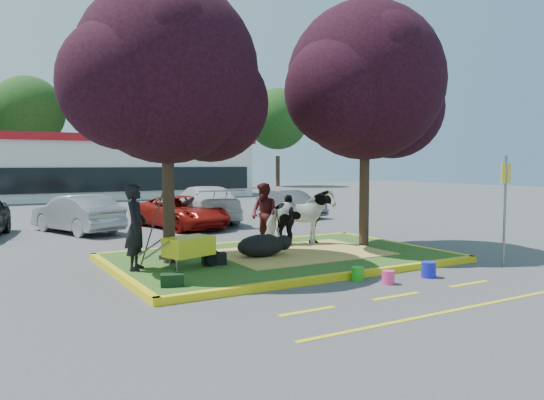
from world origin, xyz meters
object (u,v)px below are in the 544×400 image
cow (300,217)px  bucket_green (358,274)px  wheelbarrow (189,247)px  calf (261,246)px  bucket_pink (388,277)px  handler (136,227)px  bucket_blue (429,270)px  car_silver (77,214)px  sign_post (505,198)px

cow → bucket_green: (-1.07, -3.85, -0.80)m
wheelbarrow → bucket_green: size_ratio=6.44×
calf → bucket_pink: bearing=-67.8°
handler → bucket_pink: handler is taller
bucket_pink → bucket_blue: (1.20, 0.04, 0.03)m
wheelbarrow → car_silver: bearing=77.6°
bucket_green → car_silver: (-3.69, 11.07, 0.53)m
wheelbarrow → sign_post: 7.56m
bucket_green → bucket_blue: size_ratio=0.85×
bucket_pink → sign_post: bearing=0.9°
handler → sign_post: 8.66m
calf → bucket_green: 2.90m
bucket_pink → calf: bearing=108.5°
bucket_green → bucket_pink: 0.66m
wheelbarrow → cow: bearing=3.9°
sign_post → bucket_blue: sign_post is taller
calf → sign_post: size_ratio=0.49×
wheelbarrow → bucket_blue: bearing=-50.3°
calf → car_silver: bearing=113.0°
bucket_green → car_silver: 11.68m
cow → bucket_blue: size_ratio=5.52×
sign_post → car_silver: size_ratio=0.65×
calf → wheelbarrow: bearing=-163.2°
cow → bucket_blue: cow is taller
wheelbarrow → bucket_green: wheelbarrow is taller
handler → car_silver: (0.23, 8.30, -0.41)m
wheelbarrow → sign_post: bearing=-39.6°
cow → wheelbarrow: bearing=126.7°
calf → handler: bearing=-176.2°
sign_post → bucket_pink: size_ratio=9.52×
bucket_blue → car_silver: 12.74m
calf → wheelbarrow: 2.15m
sign_post → bucket_green: (-4.08, 0.51, -1.51)m
cow → handler: handler is taller
calf → car_silver: (-2.90, 8.30, 0.25)m
wheelbarrow → car_silver: car_silver is taller
sign_post → car_silver: sign_post is taller
sign_post → bucket_green: 4.38m
bucket_green → calf: bearing=105.9°
cow → sign_post: 5.34m
sign_post → bucket_blue: 2.95m
calf → bucket_blue: bearing=-51.3°
calf → handler: handler is taller
cow → car_silver: bearing=48.5°
bucket_pink → bucket_green: bearing=120.0°
bucket_green → bucket_pink: bearing=-60.0°
wheelbarrow → car_silver: size_ratio=0.46×
cow → sign_post: bearing=-130.2°
bucket_pink → bucket_blue: bucket_blue is taller
handler → car_silver: handler is taller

